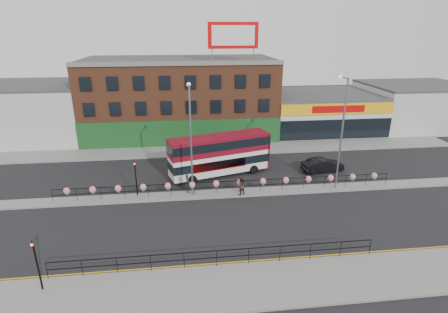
{
  "coord_description": "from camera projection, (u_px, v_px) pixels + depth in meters",
  "views": [
    {
      "loc": [
        -3.66,
        -28.02,
        14.04
      ],
      "look_at": [
        0.0,
        3.0,
        2.5
      ],
      "focal_mm": 28.0,
      "sensor_mm": 36.0,
      "label": 1
    }
  ],
  "objects": [
    {
      "name": "median_railing",
      "position": [
        228.0,
        183.0,
        31.01
      ],
      "size": [
        30.04,
        0.56,
        1.23
      ],
      "color": "black",
      "rests_on": "median"
    },
    {
      "name": "lamp_column_east",
      "position": [
        342.0,
        124.0,
        30.58
      ],
      "size": [
        0.36,
        1.76,
        10.04
      ],
      "color": "slate",
      "rests_on": "median"
    },
    {
      "name": "supermarket",
      "position": [
        319.0,
        111.0,
        50.75
      ],
      "size": [
        15.0,
        12.25,
        5.3
      ],
      "color": "silver",
      "rests_on": "ground"
    },
    {
      "name": "car",
      "position": [
        323.0,
        165.0,
        36.09
      ],
      "size": [
        2.76,
        4.76,
        1.43
      ],
      "primitive_type": "imported",
      "rotation": [
        0.0,
        0.0,
        1.72
      ],
      "color": "black",
      "rests_on": "ground"
    },
    {
      "name": "yellow_line_inner",
      "position": [
        247.0,
        261.0,
        22.33
      ],
      "size": [
        60.0,
        0.1,
        0.01
      ],
      "primitive_type": "cube",
      "color": "gold",
      "rests_on": "ground"
    },
    {
      "name": "double_decker_bus",
      "position": [
        220.0,
        151.0,
        34.68
      ],
      "size": [
        10.44,
        5.2,
        4.11
      ],
      "color": "silver",
      "rests_on": "ground"
    },
    {
      "name": "north_pavement",
      "position": [
        215.0,
        150.0,
        42.53
      ],
      "size": [
        60.0,
        4.0,
        0.15
      ],
      "primitive_type": "cube",
      "color": "gray",
      "rests_on": "ground"
    },
    {
      "name": "billboard",
      "position": [
        233.0,
        36.0,
        41.04
      ],
      "size": [
        6.0,
        0.29,
        4.4
      ],
      "color": "#C30505",
      "rests_on": "brick_building"
    },
    {
      "name": "warehouse_west",
      "position": [
        27.0,
        112.0,
        46.08
      ],
      "size": [
        15.5,
        12.0,
        7.3
      ],
      "color": "#B9B8B3",
      "rests_on": "ground"
    },
    {
      "name": "traffic_light_south",
      "position": [
        35.0,
        255.0,
        18.95
      ],
      "size": [
        0.15,
        0.28,
        3.65
      ],
      "color": "black",
      "rests_on": "south_pavement"
    },
    {
      "name": "south_railing",
      "position": [
        217.0,
        255.0,
        21.41
      ],
      "size": [
        20.04,
        0.05,
        1.12
      ],
      "color": "black",
      "rests_on": "south_pavement"
    },
    {
      "name": "lamp_column_west",
      "position": [
        191.0,
        132.0,
        29.2
      ],
      "size": [
        0.35,
        1.69,
        9.64
      ],
      "color": "slate",
      "rests_on": "median"
    },
    {
      "name": "pedestrian_a",
      "position": [
        188.0,
        183.0,
        31.13
      ],
      "size": [
        0.78,
        0.64,
        1.72
      ],
      "primitive_type": "imported",
      "rotation": [
        0.0,
        0.0,
        1.76
      ],
      "color": "#262831",
      "rests_on": "median"
    },
    {
      "name": "pedestrian_b",
      "position": [
        241.0,
        186.0,
        30.64
      ],
      "size": [
        1.38,
        1.35,
        1.73
      ],
      "primitive_type": "imported",
      "rotation": [
        0.0,
        0.0,
        3.63
      ],
      "color": "#35261E",
      "rests_on": "median"
    },
    {
      "name": "traffic_light_median",
      "position": [
        135.0,
        171.0,
        30.01
      ],
      "size": [
        0.15,
        0.28,
        3.65
      ],
      "color": "black",
      "rests_on": "median"
    },
    {
      "name": "median",
      "position": [
        228.0,
        193.0,
        31.35
      ],
      "size": [
        60.0,
        1.6,
        0.15
      ],
      "primitive_type": "cube",
      "color": "gray",
      "rests_on": "ground"
    },
    {
      "name": "brick_building",
      "position": [
        181.0,
        97.0,
        47.75
      ],
      "size": [
        25.0,
        12.21,
        10.3
      ],
      "color": "brown",
      "rests_on": "ground"
    },
    {
      "name": "ground",
      "position": [
        228.0,
        194.0,
        31.37
      ],
      "size": [
        120.0,
        120.0,
        0.0
      ],
      "primitive_type": "plane",
      "color": "black",
      "rests_on": "ground"
    },
    {
      "name": "yellow_line_outer",
      "position": [
        248.0,
        263.0,
        22.17
      ],
      "size": [
        60.0,
        0.1,
        0.01
      ],
      "primitive_type": "cube",
      "color": "gold",
      "rests_on": "ground"
    },
    {
      "name": "warehouse_east",
      "position": [
        414.0,
        105.0,
        52.29
      ],
      "size": [
        14.5,
        12.0,
        6.3
      ],
      "color": "#B9B8B3",
      "rests_on": "ground"
    },
    {
      "name": "south_pavement",
      "position": [
        254.0,
        285.0,
        20.17
      ],
      "size": [
        60.0,
        4.0,
        0.15
      ],
      "primitive_type": "cube",
      "color": "gray",
      "rests_on": "ground"
    }
  ]
}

